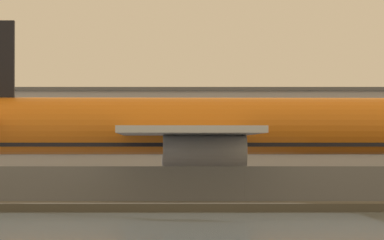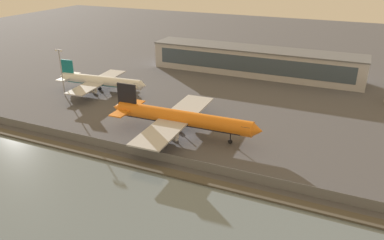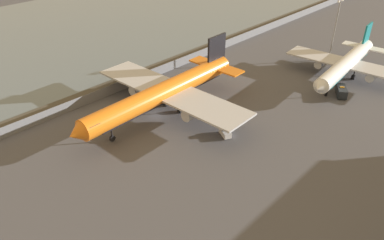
# 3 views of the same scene
# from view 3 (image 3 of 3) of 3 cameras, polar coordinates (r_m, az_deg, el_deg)

# --- Properties ---
(ground_plane) EXTENTS (500.00, 500.00, 0.00)m
(ground_plane) POSITION_cam_3_polar(r_m,az_deg,el_deg) (85.81, -5.44, 0.67)
(ground_plane) COLOR #4C4C51
(waterfront_lagoon) EXTENTS (320.00, 98.00, 0.01)m
(waterfront_lagoon) POSITION_cam_3_polar(r_m,az_deg,el_deg) (142.96, -25.02, 10.79)
(waterfront_lagoon) COLOR slate
(waterfront_lagoon) RESTS_ON ground
(shoreline_seawall) EXTENTS (320.00, 3.00, 0.50)m
(shoreline_seawall) POSITION_cam_3_polar(r_m,az_deg,el_deg) (100.41, -13.25, 4.95)
(shoreline_seawall) COLOR #474238
(shoreline_seawall) RESTS_ON ground
(perimeter_fence) EXTENTS (280.00, 0.10, 2.59)m
(perimeter_fence) POSITION_cam_3_polar(r_m,az_deg,el_deg) (96.53, -11.81, 4.70)
(perimeter_fence) COLOR slate
(perimeter_fence) RESTS_ON ground
(cargo_jet_orange) EXTENTS (47.96, 41.04, 13.89)m
(cargo_jet_orange) POSITION_cam_3_polar(r_m,az_deg,el_deg) (84.37, -4.03, 4.29)
(cargo_jet_orange) COLOR orange
(cargo_jet_orange) RESTS_ON ground
(passenger_jet_white_teal) EXTENTS (38.78, 33.19, 11.96)m
(passenger_jet_white_teal) POSITION_cam_3_polar(r_m,az_deg,el_deg) (108.66, 22.50, 7.93)
(passenger_jet_white_teal) COLOR white
(passenger_jet_white_teal) RESTS_ON ground
(baggage_tug) EXTENTS (2.85, 3.58, 1.80)m
(baggage_tug) POSITION_cam_3_polar(r_m,az_deg,el_deg) (78.35, 5.07, -1.91)
(baggage_tug) COLOR white
(baggage_tug) RESTS_ON ground
(ops_van) EXTENTS (5.49, 4.64, 2.48)m
(ops_van) POSITION_cam_3_polar(r_m,az_deg,el_deg) (100.32, 21.80, 4.07)
(ops_van) COLOR #1E2328
(ops_van) RESTS_ON ground
(apron_light_mast_apron_east) EXTENTS (3.20, 0.40, 18.15)m
(apron_light_mast_apron_east) POSITION_cam_3_polar(r_m,az_deg,el_deg) (118.90, 21.01, 13.16)
(apron_light_mast_apron_east) COLOR #93969B
(apron_light_mast_apron_east) RESTS_ON ground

